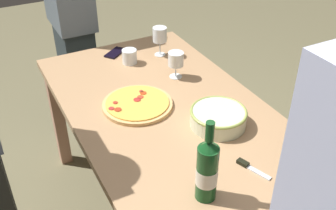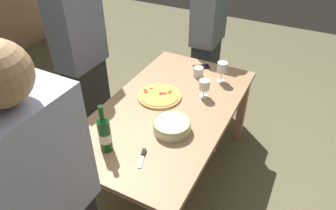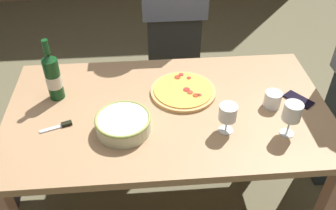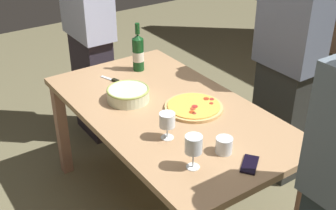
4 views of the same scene
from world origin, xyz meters
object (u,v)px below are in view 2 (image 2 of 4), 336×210
pizza_knife (143,156)px  wine_bottle (105,133)px  dining_table (168,117)px  wine_glass_near_pizza (222,68)px  cell_phone (201,67)px  wine_glass_by_bottle (204,85)px  pizza (159,96)px  cup_amber (198,72)px  person_guest_right (207,39)px  person_guest_left (83,61)px  serving_bowl (172,125)px

pizza_knife → wine_bottle: bearing=101.3°
dining_table → wine_glass_near_pizza: wine_glass_near_pizza is taller
dining_table → cell_phone: bearing=0.7°
wine_glass_by_bottle → pizza: bearing=118.7°
cup_amber → cell_phone: cup_amber is taller
dining_table → wine_bottle: (-0.56, 0.14, 0.22)m
wine_glass_near_pizza → cup_amber: (-0.01, 0.20, -0.09)m
pizza → cup_amber: size_ratio=4.03×
cup_amber → person_guest_right: size_ratio=0.05×
wine_glass_by_bottle → person_guest_left: size_ratio=0.09×
cell_phone → person_guest_right: bearing=-21.4°
pizza → serving_bowl: serving_bowl is taller
pizza → cell_phone: (0.58, -0.11, -0.01)m
pizza → cell_phone: size_ratio=2.37×
dining_table → pizza: 0.18m
person_guest_left → person_guest_right: bearing=61.4°
pizza → cell_phone: 0.59m
wine_glass_by_bottle → cup_amber: 0.31m
wine_bottle → wine_glass_near_pizza: wine_bottle is taller
dining_table → wine_glass_near_pizza: bearing=-22.8°
person_guest_left → dining_table: bearing=0.0°
serving_bowl → person_guest_right: person_guest_right is taller
wine_bottle → person_guest_left: bearing=47.4°
person_guest_right → wine_glass_near_pizza: bearing=24.0°
pizza → person_guest_left: bearing=88.5°
dining_table → wine_glass_by_bottle: bearing=-35.3°
person_guest_left → pizza: bearing=5.7°
person_guest_right → wine_glass_by_bottle: bearing=13.0°
pizza → wine_glass_by_bottle: (0.16, -0.30, 0.09)m
dining_table → cup_amber: size_ratio=18.89×
wine_glass_near_pizza → dining_table: bearing=157.2°
cell_phone → cup_amber: bearing=154.6°
serving_bowl → cell_phone: bearing=9.5°
wine_glass_near_pizza → person_guest_right: (0.60, 0.36, -0.07)m
dining_table → cell_phone: cell_phone is taller
dining_table → cup_amber: cup_amber is taller
pizza → wine_glass_by_bottle: bearing=-61.3°
cup_amber → person_guest_left: person_guest_left is taller
wine_glass_near_pizza → pizza_knife: bearing=172.9°
dining_table → pizza: size_ratio=4.69×
pizza → wine_bottle: 0.66m
dining_table → wine_glass_by_bottle: 0.37m
serving_bowl → person_guest_right: size_ratio=0.16×
cell_phone → person_guest_right: 0.48m
cell_phone → person_guest_left: person_guest_left is taller
dining_table → person_guest_left: (0.11, 0.87, 0.21)m
pizza → person_guest_left: (0.02, 0.75, 0.11)m
pizza → person_guest_right: 1.04m
cell_phone → person_guest_right: (0.46, 0.13, 0.05)m
dining_table → person_guest_left: size_ratio=0.94×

